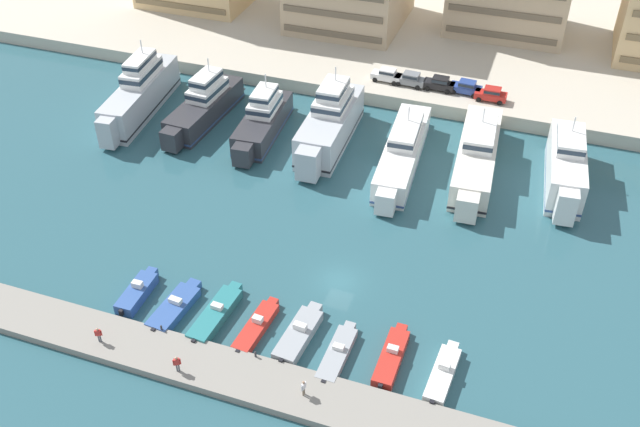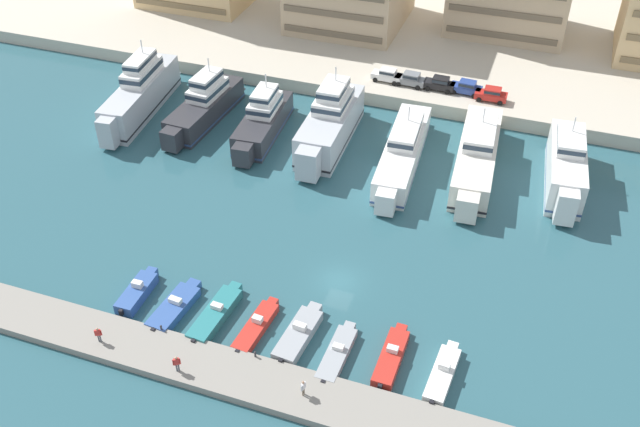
{
  "view_description": "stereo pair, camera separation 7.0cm",
  "coord_description": "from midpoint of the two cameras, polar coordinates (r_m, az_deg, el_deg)",
  "views": [
    {
      "loc": [
        14.77,
        -47.74,
        47.77
      ],
      "look_at": [
        -4.2,
        6.38,
        2.5
      ],
      "focal_mm": 40.0,
      "sensor_mm": 36.0,
      "label": 1
    },
    {
      "loc": [
        14.84,
        -47.71,
        47.77
      ],
      "look_at": [
        -4.2,
        6.38,
        2.5
      ],
      "focal_mm": 40.0,
      "sensor_mm": 36.0,
      "label": 2
    }
  ],
  "objects": [
    {
      "name": "yacht_white_mid_right",
      "position": [
        84.58,
        19.05,
        3.58
      ],
      "size": [
        4.92,
        16.43,
        7.64
      ],
      "color": "white",
      "rests_on": "ground"
    },
    {
      "name": "ground_plane",
      "position": [
        69.13,
        1.51,
        -5.44
      ],
      "size": [
        400.0,
        400.0,
        0.0
      ],
      "primitive_type": "plane",
      "color": "#2D5B66"
    },
    {
      "name": "motorboat_red_mid_right",
      "position": [
        62.27,
        5.7,
        -11.35
      ],
      "size": [
        1.82,
        7.31,
        1.47
      ],
      "color": "red",
      "rests_on": "ground"
    },
    {
      "name": "motorboat_white_right",
      "position": [
        61.66,
        9.76,
        -12.54
      ],
      "size": [
        2.12,
        7.04,
        1.57
      ],
      "color": "white",
      "rests_on": "ground"
    },
    {
      "name": "motorboat_blue_left",
      "position": [
        67.33,
        -11.56,
        -7.35
      ],
      "size": [
        2.71,
        7.24,
        1.38
      ],
      "color": "#33569E",
      "rests_on": "ground"
    },
    {
      "name": "car_blue_center_left",
      "position": [
        96.98,
        11.6,
        9.89
      ],
      "size": [
        4.22,
        2.17,
        1.8
      ],
      "color": "#28428E",
      "rests_on": "quay_promenade"
    },
    {
      "name": "pedestrian_far_side",
      "position": [
        61.06,
        -11.41,
        -11.63
      ],
      "size": [
        0.57,
        0.45,
        1.72
      ],
      "color": "#4C515B",
      "rests_on": "pier_dock"
    },
    {
      "name": "motorboat_grey_center",
      "position": [
        63.69,
        -1.72,
        -9.62
      ],
      "size": [
        2.63,
        7.54,
        1.57
      ],
      "color": "#9EA3A8",
      "rests_on": "ground"
    },
    {
      "name": "pier_dock",
      "position": [
        60.01,
        -2.77,
        -13.93
      ],
      "size": [
        120.0,
        4.76,
        0.77
      ],
      "primitive_type": "cube",
      "color": "gray",
      "rests_on": "ground"
    },
    {
      "name": "bollard_west_mid",
      "position": [
        61.67,
        -5.22,
        -11.13
      ],
      "size": [
        0.2,
        0.2,
        0.61
      ],
      "color": "#2D2D33",
      "rests_on": "pier_dock"
    },
    {
      "name": "motorboat_grey_center_right",
      "position": [
        62.34,
        1.36,
        -11.16
      ],
      "size": [
        1.9,
        7.3,
        1.18
      ],
      "color": "#9EA3A8",
      "rests_on": "ground"
    },
    {
      "name": "bollard_west",
      "position": [
        64.92,
        -12.61,
        -8.91
      ],
      "size": [
        0.2,
        0.2,
        0.61
      ],
      "color": "#2D2D33",
      "rests_on": "pier_dock"
    },
    {
      "name": "yacht_silver_far_left",
      "position": [
        96.66,
        -14.23,
        9.32
      ],
      "size": [
        5.27,
        19.64,
        9.09
      ],
      "color": "silver",
      "rests_on": "ground"
    },
    {
      "name": "yacht_charcoal_mid_left",
      "position": [
        89.57,
        -4.64,
        7.45
      ],
      "size": [
        4.89,
        15.78,
        7.47
      ],
      "color": "#333338",
      "rests_on": "ground"
    },
    {
      "name": "yacht_silver_center_left",
      "position": [
        87.32,
        0.75,
        7.25
      ],
      "size": [
        5.15,
        18.3,
        9.16
      ],
      "color": "silver",
      "rests_on": "ground"
    },
    {
      "name": "yacht_charcoal_left",
      "position": [
        93.51,
        -9.28,
        8.55
      ],
      "size": [
        4.73,
        17.04,
        7.77
      ],
      "color": "#333338",
      "rests_on": "ground"
    },
    {
      "name": "car_white_far_left",
      "position": [
        98.55,
        5.36,
        11.01
      ],
      "size": [
        4.17,
        2.06,
        1.8
      ],
      "color": "white",
      "rests_on": "quay_promenade"
    },
    {
      "name": "quay_promenade",
      "position": [
        126.27,
        11.64,
        15.76
      ],
      "size": [
        180.0,
        70.0,
        1.89
      ],
      "primitive_type": "cube",
      "color": "beige",
      "rests_on": "ground"
    },
    {
      "name": "motorboat_teal_mid_left",
      "position": [
        66.03,
        -8.35,
        -7.95
      ],
      "size": [
        2.44,
        8.09,
        1.43
      ],
      "color": "teal",
      "rests_on": "ground"
    },
    {
      "name": "car_black_mid_left",
      "position": [
        97.3,
        9.53,
        10.26
      ],
      "size": [
        4.14,
        1.99,
        1.8
      ],
      "color": "black",
      "rests_on": "quay_promenade"
    },
    {
      "name": "yacht_ivory_center_right",
      "position": [
        84.62,
        12.41,
        4.58
      ],
      "size": [
        5.45,
        21.11,
        6.77
      ],
      "color": "silver",
      "rests_on": "ground"
    },
    {
      "name": "pedestrian_near_edge",
      "position": [
        58.44,
        -1.36,
        -13.7
      ],
      "size": [
        0.31,
        0.62,
        1.64
      ],
      "color": "#7A6B56",
      "rests_on": "pier_dock"
    },
    {
      "name": "car_grey_left",
      "position": [
        97.84,
        7.22,
        10.65
      ],
      "size": [
        4.19,
        2.1,
        1.8
      ],
      "color": "slate",
      "rests_on": "quay_promenade"
    },
    {
      "name": "motorboat_red_center_left",
      "position": [
        64.66,
        -5.14,
        -9.0
      ],
      "size": [
        2.13,
        7.23,
        1.36
      ],
      "color": "red",
      "rests_on": "ground"
    },
    {
      "name": "yacht_white_center",
      "position": [
        84.24,
        6.6,
        4.97
      ],
      "size": [
        4.96,
        20.86,
        6.36
      ],
      "color": "white",
      "rests_on": "ground"
    },
    {
      "name": "pedestrian_mid_deck",
      "position": [
        64.93,
        -17.34,
        -9.17
      ],
      "size": [
        0.58,
        0.39,
        1.64
      ],
      "color": "#4C515B",
      "rests_on": "pier_dock"
    },
    {
      "name": "motorboat_blue_far_left",
      "position": [
        69.4,
        -14.41,
        -6.09
      ],
      "size": [
        1.9,
        6.22,
        1.68
      ],
      "color": "#33569E",
      "rests_on": "ground"
    },
    {
      "name": "car_red_center",
      "position": [
        96.0,
        13.52,
        9.29
      ],
      "size": [
        4.11,
        1.94,
        1.8
      ],
      "color": "red",
      "rests_on": "quay_promenade"
    }
  ]
}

